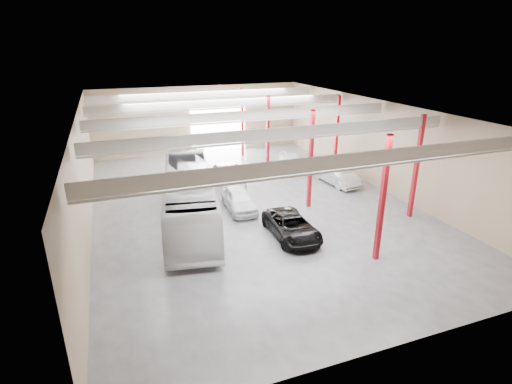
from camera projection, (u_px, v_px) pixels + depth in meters
depot_shell at (249, 136)px, 28.35m from camera, size 22.12×32.12×7.06m
coach_bus at (189, 197)px, 25.83m from camera, size 5.22×13.35×3.63m
black_sedan at (291, 226)px, 24.30m from camera, size 2.54×5.21×1.43m
car_row_a at (239, 199)px, 28.29m from camera, size 2.00×4.62×1.55m
car_row_b at (229, 176)px, 33.21m from camera, size 1.91×5.00×1.63m
car_row_c at (195, 162)px, 37.24m from camera, size 3.38×5.35×1.44m
car_right_near at (336, 174)px, 33.54m from camera, size 2.28×5.23×1.67m
car_right_far at (291, 160)px, 37.55m from camera, size 2.97×4.98×1.59m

